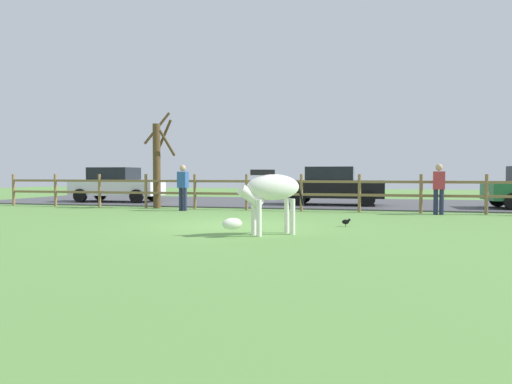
% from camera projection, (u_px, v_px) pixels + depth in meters
% --- Properties ---
extents(ground_plane, '(60.00, 60.00, 0.00)m').
position_uv_depth(ground_plane, '(232.00, 225.00, 11.93)').
color(ground_plane, '#5B8C42').
extents(parking_asphalt, '(28.00, 7.40, 0.05)m').
position_uv_depth(parking_asphalt, '(291.00, 203.00, 20.96)').
color(parking_asphalt, '#47474C').
rests_on(parking_asphalt, ground_plane).
extents(paddock_fence, '(20.24, 0.11, 1.31)m').
position_uv_depth(paddock_fence, '(247.00, 190.00, 16.98)').
color(paddock_fence, olive).
rests_on(paddock_fence, ground_plane).
extents(bare_tree, '(1.29, 1.29, 3.76)m').
position_uv_depth(bare_tree, '(158.00, 162.00, 17.94)').
color(bare_tree, '#513A23').
rests_on(bare_tree, ground_plane).
extents(zebra, '(1.63, 1.36, 1.41)m').
position_uv_depth(zebra, '(270.00, 192.00, 10.01)').
color(zebra, white).
rests_on(zebra, ground_plane).
extents(crow_on_grass, '(0.21, 0.10, 0.20)m').
position_uv_depth(crow_on_grass, '(346.00, 222.00, 11.62)').
color(crow_on_grass, black).
rests_on(crow_on_grass, ground_plane).
extents(parked_car_white, '(4.06, 2.00, 1.56)m').
position_uv_depth(parked_car_white, '(117.00, 184.00, 21.20)').
color(parked_car_white, white).
rests_on(parked_car_white, parking_asphalt).
extents(parked_car_black, '(4.00, 1.89, 1.56)m').
position_uv_depth(parked_car_black, '(333.00, 185.00, 19.11)').
color(parked_car_black, black).
rests_on(parked_car_black, parking_asphalt).
extents(visitor_left_of_tree, '(0.38, 0.25, 1.64)m').
position_uv_depth(visitor_left_of_tree, '(439.00, 187.00, 14.98)').
color(visitor_left_of_tree, '#232847').
rests_on(visitor_left_of_tree, ground_plane).
extents(visitor_right_of_tree, '(0.40, 0.29, 1.64)m').
position_uv_depth(visitor_right_of_tree, '(183.00, 185.00, 16.60)').
color(visitor_right_of_tree, '#232847').
rests_on(visitor_right_of_tree, ground_plane).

